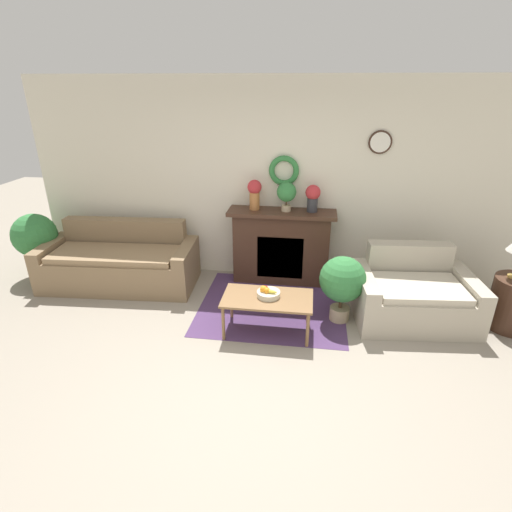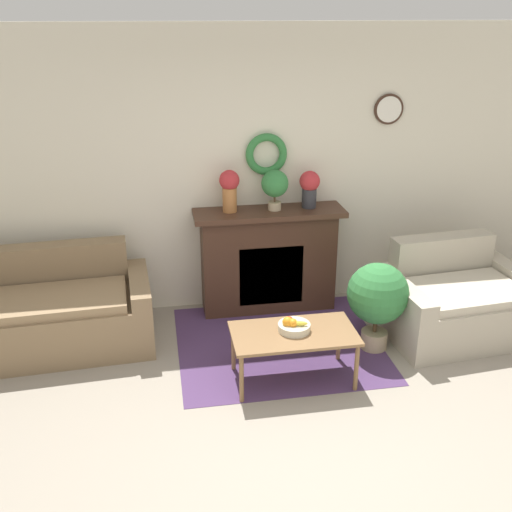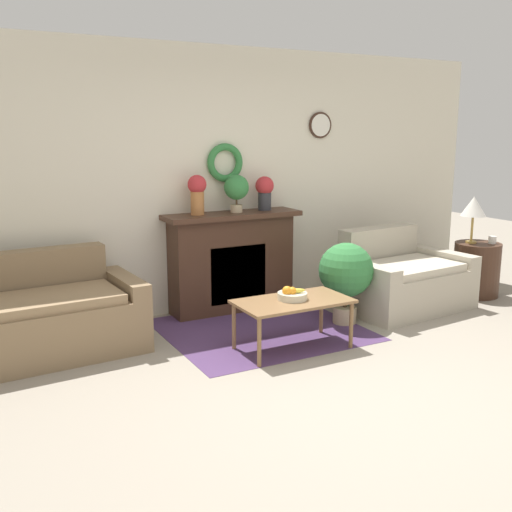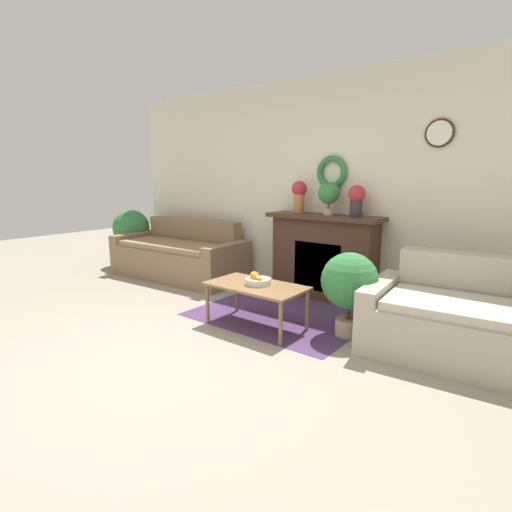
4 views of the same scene
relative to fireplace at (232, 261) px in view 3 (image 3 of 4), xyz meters
name	(u,v)px [view 3 (image 3 of 4)]	position (x,y,z in m)	size (l,w,h in m)	color
ground_plane	(363,396)	(-0.10, -2.35, -0.52)	(16.00, 16.00, 0.00)	gray
floor_rug	(261,329)	(-0.04, -0.73, -0.52)	(1.80, 1.64, 0.01)	#4C335B
wall_back	(214,180)	(-0.10, 0.21, 0.83)	(6.80, 0.14, 2.70)	beige
fireplace	(232,261)	(0.00, 0.00, 0.00)	(1.43, 0.41, 1.04)	#42281C
couch_left	(14,323)	(-2.19, -0.40, -0.21)	(2.10, 1.00, 0.84)	#846B4C
loveseat_right	(400,280)	(1.63, -0.75, -0.23)	(1.42, 1.06, 0.82)	#B2A893
coffee_table	(293,305)	(-0.04, -1.29, -0.13)	(0.99, 0.54, 0.44)	olive
fruit_bowl	(292,294)	(-0.04, -1.27, -0.04)	(0.26, 0.26, 0.12)	beige
side_table_by_loveseat	(476,269)	(2.71, -0.81, -0.22)	(0.51, 0.51, 0.61)	#42281C
table_lamp	(474,207)	(2.65, -0.76, 0.49)	(0.28, 0.28, 0.53)	#B28E42
mug	(492,240)	(2.83, -0.90, 0.13)	(0.09, 0.09, 0.08)	silver
vase_on_mantel_left	(197,192)	(-0.37, 0.01, 0.74)	(0.19, 0.19, 0.40)	#AD6B38
vase_on_mantel_right	(265,191)	(0.39, 0.01, 0.72)	(0.19, 0.19, 0.35)	#2D2D33
potted_plant_on_mantel	(236,189)	(0.05, -0.01, 0.76)	(0.26, 0.26, 0.38)	tan
potted_plant_floor_by_loveseat	(346,273)	(0.78, -0.93, -0.01)	(0.53, 0.53, 0.80)	tan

